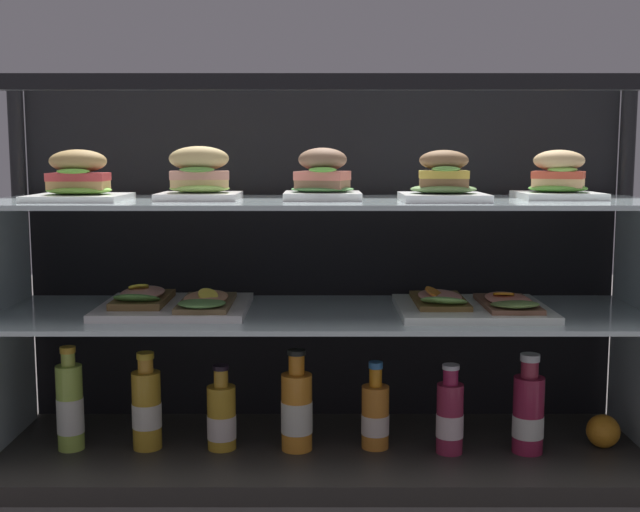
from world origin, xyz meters
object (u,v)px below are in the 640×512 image
Objects in this scene: juice_bottle_front_second at (373,416)px; juice_bottle_front_fourth at (447,417)px; plated_roll_sandwich_right_of_center at (76,182)px; juice_bottle_back_right at (526,413)px; open_sandwich_tray_mid_left at (471,305)px; plated_roll_sandwich_far_left at (321,180)px; plated_roll_sandwich_near_right_corner at (197,179)px; orange_fruit_beside_bottles at (600,431)px; plated_roll_sandwich_near_left_corner at (441,184)px; juice_bottle_back_left at (294,410)px; open_sandwich_tray_near_right_corner at (171,303)px; juice_bottle_near_post at (219,417)px; juice_bottle_front_right_end at (67,408)px; plated_roll_sandwich_far_right at (556,181)px; juice_bottle_tucked_behind at (144,409)px.

juice_bottle_front_fourth reaches higher than juice_bottle_front_second.
juice_bottle_back_right is at bearing -0.15° from plated_roll_sandwich_right_of_center.
open_sandwich_tray_mid_left is 0.35m from juice_bottle_front_second.
juice_bottle_back_right is at bearing -4.38° from plated_roll_sandwich_far_left.
plated_roll_sandwich_near_right_corner is 0.87× the size of juice_bottle_front_fourth.
plated_roll_sandwich_right_of_center is at bearing 179.85° from juice_bottle_back_right.
juice_bottle_back_right is at bearing -170.86° from orange_fruit_beside_bottles.
open_sandwich_tray_mid_left is at bearing 28.02° from plated_roll_sandwich_near_left_corner.
juice_bottle_back_left is at bearing 178.21° from juice_bottle_back_right.
open_sandwich_tray_mid_left is at bearing -1.44° from plated_roll_sandwich_near_right_corner.
orange_fruit_beside_bottles is at bearing 0.09° from juice_bottle_front_second.
plated_roll_sandwich_right_of_center is at bearing -169.40° from open_sandwich_tray_near_right_corner.
plated_roll_sandwich_far_left is 0.94× the size of plated_roll_sandwich_near_left_corner.
open_sandwich_tray_mid_left is 1.43× the size of juice_bottle_back_left.
juice_bottle_near_post is (0.04, -0.02, -0.55)m from plated_roll_sandwich_near_right_corner.
plated_roll_sandwich_right_of_center is 1.03× the size of juice_bottle_near_post.
juice_bottle_front_right_end is 1.22× the size of juice_bottle_near_post.
plated_roll_sandwich_far_left is (0.54, 0.03, 0.00)m from plated_roll_sandwich_right_of_center.
plated_roll_sandwich_far_right reaches higher than open_sandwich_tray_mid_left.
plated_roll_sandwich_far_right is (1.09, 0.07, -0.00)m from plated_roll_sandwich_right_of_center.
juice_bottle_tucked_behind is 1.15× the size of juice_bottle_near_post.
plated_roll_sandwich_far_left is at bearing 3.53° from plated_roll_sandwich_right_of_center.
juice_bottle_front_right_end is 1.07× the size of juice_bottle_tucked_behind.
juice_bottle_back_left reaches higher than juice_bottle_front_fourth.
plated_roll_sandwich_far_left is at bearing 172.31° from juice_bottle_front_fourth.
plated_roll_sandwich_right_of_center reaches higher than juice_bottle_tucked_behind.
juice_bottle_tucked_behind is (0.18, 0.01, -0.01)m from juice_bottle_front_right_end.
juice_bottle_back_left is at bearing 176.78° from juice_bottle_front_fourth.
juice_bottle_tucked_behind reaches higher than juice_bottle_front_fourth.
plated_roll_sandwich_right_of_center is at bearing 179.60° from juice_bottle_front_fourth.
open_sandwich_tray_mid_left is 0.28m from juice_bottle_back_right.
juice_bottle_tucked_behind is at bearing 1.92° from juice_bottle_front_right_end.
plated_roll_sandwich_right_of_center reaches higher than open_sandwich_tray_near_right_corner.
plated_roll_sandwich_far_left reaches higher than plated_roll_sandwich_far_right.
juice_bottle_tucked_behind is 2.93× the size of orange_fruit_beside_bottles.
juice_bottle_near_post is at bearing 175.09° from plated_roll_sandwich_near_left_corner.
juice_bottle_front_fourth is at bearing -174.85° from orange_fruit_beside_bottles.
plated_roll_sandwich_far_right is 0.35m from open_sandwich_tray_mid_left.
juice_bottle_back_left is 0.18m from juice_bottle_front_second.
juice_bottle_front_second is (0.36, 0.01, 0.00)m from juice_bottle_near_post.
plated_roll_sandwich_far_right is 0.95m from juice_bottle_near_post.
juice_bottle_near_post is 0.18m from juice_bottle_back_left.
plated_roll_sandwich_far_left is 0.27m from plated_roll_sandwich_near_left_corner.
open_sandwich_tray_near_right_corner is 1.63× the size of juice_bottle_front_fourth.
plated_roll_sandwich_right_of_center reaches higher than juice_bottle_near_post.
plated_roll_sandwich_near_right_corner is 0.93m from juice_bottle_back_right.
juice_bottle_near_post is 0.97× the size of juice_bottle_front_second.
juice_bottle_back_left reaches higher than juice_bottle_front_second.
orange_fruit_beside_bottles is (1.25, 0.01, -0.06)m from juice_bottle_front_right_end.
plated_roll_sandwich_far_right is 0.91× the size of juice_bottle_near_post.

